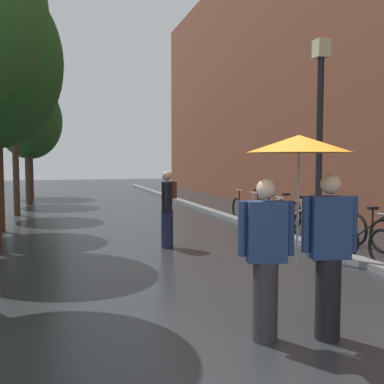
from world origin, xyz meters
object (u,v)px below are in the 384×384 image
(street_tree_5, at_px, (29,121))
(parked_bicycle_4, at_px, (295,219))
(parked_bicycle_2, at_px, (337,229))
(parked_bicycle_6, at_px, (266,211))
(street_lamp_post, at_px, (319,133))
(pedestrian_walking_midground, at_px, (168,207))
(parked_bicycle_3, at_px, (320,223))
(parked_bicycle_5, at_px, (279,214))
(street_tree_3, at_px, (14,92))
(street_tree_4, at_px, (27,116))
(parked_bicycle_7, at_px, (252,207))
(parked_bicycle_1, at_px, (365,237))
(couple_under_umbrella, at_px, (298,207))

(street_tree_5, bearing_deg, parked_bicycle_4, -62.30)
(parked_bicycle_2, bearing_deg, parked_bicycle_4, 89.74)
(parked_bicycle_6, xyz_separation_m, street_lamp_post, (-1.31, -4.76, 2.00))
(street_tree_5, xyz_separation_m, pedestrian_walking_midground, (3.58, -14.49, -2.94))
(parked_bicycle_3, bearing_deg, parked_bicycle_5, 92.05)
(street_tree_3, distance_m, parked_bicycle_2, 11.25)
(street_tree_4, bearing_deg, street_lamp_post, -65.69)
(parked_bicycle_2, xyz_separation_m, parked_bicycle_3, (0.13, 0.86, 0.00))
(parked_bicycle_7, bearing_deg, street_tree_5, 123.86)
(parked_bicycle_3, height_order, parked_bicycle_4, same)
(street_lamp_post, distance_m, pedestrian_walking_midground, 3.47)
(parked_bicycle_1, xyz_separation_m, couple_under_umbrella, (-3.39, -3.22, 1.02))
(street_tree_4, xyz_separation_m, parked_bicycle_4, (7.02, -9.89, -3.35))
(street_tree_4, relative_size, parked_bicycle_7, 5.01)
(parked_bicycle_1, bearing_deg, parked_bicycle_3, 84.87)
(street_tree_5, distance_m, parked_bicycle_1, 18.19)
(street_tree_3, bearing_deg, parked_bicycle_1, -50.81)
(parked_bicycle_6, bearing_deg, parked_bicycle_7, 89.57)
(couple_under_umbrella, bearing_deg, parked_bicycle_4, 60.14)
(street_tree_4, bearing_deg, parked_bicycle_7, -44.79)
(pedestrian_walking_midground, bearing_deg, street_tree_5, 103.88)
(street_tree_5, bearing_deg, parked_bicycle_2, -65.15)
(parked_bicycle_4, relative_size, parked_bicycle_6, 0.99)
(parked_bicycle_5, height_order, pedestrian_walking_midground, pedestrian_walking_midground)
(parked_bicycle_4, bearing_deg, street_tree_3, 140.15)
(couple_under_umbrella, bearing_deg, parked_bicycle_7, 68.22)
(parked_bicycle_6, bearing_deg, parked_bicycle_5, -91.93)
(street_tree_5, relative_size, parked_bicycle_3, 4.96)
(parked_bicycle_4, height_order, parked_bicycle_7, same)
(parked_bicycle_5, bearing_deg, parked_bicycle_1, -91.48)
(street_tree_4, xyz_separation_m, street_lamp_post, (5.79, -12.82, -1.35))
(street_tree_3, bearing_deg, parked_bicycle_6, -29.84)
(street_tree_4, height_order, parked_bicycle_1, street_tree_4)
(parked_bicycle_4, bearing_deg, couple_under_umbrella, -119.86)
(street_tree_5, height_order, couple_under_umbrella, street_tree_5)
(street_tree_5, distance_m, parked_bicycle_4, 15.77)
(street_tree_5, relative_size, parked_bicycle_4, 5.11)
(street_tree_4, distance_m, parked_bicycle_7, 10.56)
(parked_bicycle_1, height_order, parked_bicycle_5, same)
(parked_bicycle_5, distance_m, parked_bicycle_6, 0.88)
(street_tree_3, bearing_deg, parked_bicycle_5, -34.87)
(pedestrian_walking_midground, bearing_deg, couple_under_umbrella, -88.43)
(parked_bicycle_4, relative_size, street_lamp_post, 0.28)
(parked_bicycle_3, relative_size, pedestrian_walking_midground, 0.70)
(parked_bicycle_3, bearing_deg, parked_bicycle_4, 97.22)
(street_tree_5, height_order, pedestrian_walking_midground, street_tree_5)
(parked_bicycle_3, height_order, couple_under_umbrella, couple_under_umbrella)
(street_tree_3, bearing_deg, street_tree_4, 87.61)
(street_tree_3, bearing_deg, parked_bicycle_7, -23.52)
(parked_bicycle_7, relative_size, street_lamp_post, 0.27)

